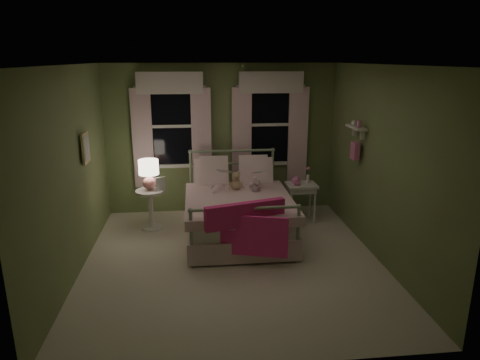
{
  "coord_description": "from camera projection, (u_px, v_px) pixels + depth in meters",
  "views": [
    {
      "loc": [
        -0.47,
        -5.3,
        2.68
      ],
      "look_at": [
        0.16,
        0.53,
        1.0
      ],
      "focal_mm": 32.0,
      "sensor_mm": 36.0,
      "label": 1
    }
  ],
  "objects": [
    {
      "name": "wall_shelf",
      "position": [
        356.0,
        139.0,
        6.3
      ],
      "size": [
        0.15,
        0.5,
        0.6
      ],
      "color": "white",
      "rests_on": "room_shell"
    },
    {
      "name": "nightstand_right",
      "position": [
        301.0,
        190.0,
        7.17
      ],
      "size": [
        0.5,
        0.4,
        0.64
      ],
      "color": "white",
      "rests_on": "ground"
    },
    {
      "name": "window_left",
      "position": [
        172.0,
        122.0,
        7.26
      ],
      "size": [
        1.34,
        0.13,
        1.96
      ],
      "color": "black",
      "rests_on": "room_shell"
    },
    {
      "name": "table_lamp",
      "position": [
        149.0,
        172.0,
        6.72
      ],
      "size": [
        0.32,
        0.32,
        0.48
      ],
      "color": "pink",
      "rests_on": "nightstand_left"
    },
    {
      "name": "book_right",
      "position": [
        254.0,
        175.0,
        6.65
      ],
      "size": [
        0.22,
        0.16,
        0.26
      ],
      "primitive_type": "imported",
      "rotation": [
        1.22,
        0.0,
        0.25
      ],
      "color": "beige",
      "rests_on": "child_right"
    },
    {
      "name": "book_nightstand",
      "position": [
        156.0,
        191.0,
        6.73
      ],
      "size": [
        0.23,
        0.27,
        0.02
      ],
      "primitive_type": "imported",
      "rotation": [
        0.0,
        0.0,
        0.33
      ],
      "color": "beige",
      "rests_on": "nightstand_left"
    },
    {
      "name": "window_right",
      "position": [
        270.0,
        121.0,
        7.44
      ],
      "size": [
        1.34,
        0.13,
        1.96
      ],
      "color": "black",
      "rests_on": "room_shell"
    },
    {
      "name": "nightstand_left",
      "position": [
        151.0,
        204.0,
        6.87
      ],
      "size": [
        0.46,
        0.46,
        0.65
      ],
      "color": "white",
      "rests_on": "ground"
    },
    {
      "name": "teddy_bear",
      "position": [
        236.0,
        182.0,
        6.74
      ],
      "size": [
        0.23,
        0.18,
        0.31
      ],
      "color": "tan",
      "rests_on": "bed"
    },
    {
      "name": "pink_throw",
      "position": [
        246.0,
        223.0,
        5.56
      ],
      "size": [
        1.09,
        0.43,
        0.71
      ],
      "color": "#D82A76",
      "rests_on": "bed"
    },
    {
      "name": "child_left",
      "position": [
        217.0,
        172.0,
        6.83
      ],
      "size": [
        0.29,
        0.23,
        0.69
      ],
      "primitive_type": "imported",
      "rotation": [
        0.0,
        0.0,
        2.88
      ],
      "color": "#F7D1DD",
      "rests_on": "bed"
    },
    {
      "name": "bed",
      "position": [
        238.0,
        212.0,
        6.6
      ],
      "size": [
        1.58,
        2.04,
        1.18
      ],
      "color": "white",
      "rests_on": "ground"
    },
    {
      "name": "book_left",
      "position": [
        218.0,
        174.0,
        6.58
      ],
      "size": [
        0.23,
        0.18,
        0.26
      ],
      "primitive_type": "imported",
      "rotation": [
        1.22,
        0.0,
        -0.38
      ],
      "color": "beige",
      "rests_on": "child_left"
    },
    {
      "name": "child_right",
      "position": [
        252.0,
        171.0,
        6.89
      ],
      "size": [
        0.34,
        0.27,
        0.69
      ],
      "primitive_type": "imported",
      "rotation": [
        0.0,
        0.0,
        3.16
      ],
      "color": "#F7D1DD",
      "rests_on": "bed"
    },
    {
      "name": "framed_picture",
      "position": [
        86.0,
        148.0,
        5.81
      ],
      "size": [
        0.03,
        0.32,
        0.42
      ],
      "color": "beige",
      "rests_on": "room_shell"
    },
    {
      "name": "room_shell",
      "position": [
        232.0,
        169.0,
        5.5
      ],
      "size": [
        4.2,
        4.2,
        4.2
      ],
      "color": "silver",
      "rests_on": "ground"
    },
    {
      "name": "bud_vase",
      "position": [
        308.0,
        175.0,
        7.16
      ],
      "size": [
        0.06,
        0.06,
        0.28
      ],
      "color": "white",
      "rests_on": "nightstand_right"
    },
    {
      "name": "pink_toy",
      "position": [
        296.0,
        181.0,
        7.11
      ],
      "size": [
        0.14,
        0.19,
        0.14
      ],
      "color": "pink",
      "rests_on": "nightstand_right"
    }
  ]
}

